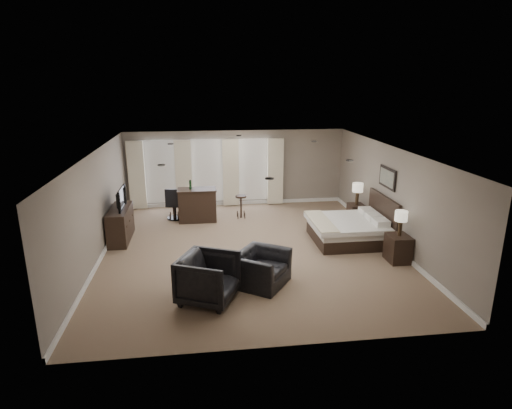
{
  "coord_description": "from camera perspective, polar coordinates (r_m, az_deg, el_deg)",
  "views": [
    {
      "loc": [
        -1.18,
        -10.3,
        4.27
      ],
      "look_at": [
        0.2,
        0.4,
        1.1
      ],
      "focal_mm": 30.0,
      "sensor_mm": 36.0,
      "label": 1
    }
  ],
  "objects": [
    {
      "name": "desk_chair",
      "position": [
        13.7,
        -10.79,
        0.17
      ],
      "size": [
        0.62,
        0.62,
        1.03
      ],
      "primitive_type": "cube",
      "rotation": [
        0.0,
        0.0,
        2.92
      ],
      "color": "black",
      "rests_on": "ground"
    },
    {
      "name": "nightstand_near",
      "position": [
        10.96,
        18.41,
        -5.57
      ],
      "size": [
        0.49,
        0.6,
        0.66
      ],
      "primitive_type": "cube",
      "color": "black",
      "rests_on": "ground"
    },
    {
      "name": "armchair_near",
      "position": [
        9.23,
        0.69,
        -7.8
      ],
      "size": [
        1.24,
        1.34,
        0.98
      ],
      "primitive_type": "imported",
      "rotation": [
        0.0,
        0.0,
        0.97
      ],
      "color": "black",
      "rests_on": "ground"
    },
    {
      "name": "lamp_near",
      "position": [
        10.75,
        18.71,
        -2.41
      ],
      "size": [
        0.3,
        0.3,
        0.62
      ],
      "primitive_type": "cube",
      "color": "beige",
      "rests_on": "nightstand_near"
    },
    {
      "name": "room",
      "position": [
        10.78,
        -0.78,
        0.39
      ],
      "size": [
        7.6,
        8.6,
        2.64
      ],
      "color": "#79624D",
      "rests_on": "ground"
    },
    {
      "name": "lamp_far",
      "position": [
        13.31,
        13.36,
        1.38
      ],
      "size": [
        0.32,
        0.32,
        0.67
      ],
      "primitive_type": "cube",
      "color": "beige",
      "rests_on": "nightstand_far"
    },
    {
      "name": "bar_counter",
      "position": [
        13.37,
        -7.82,
        -0.06
      ],
      "size": [
        1.19,
        0.62,
        1.04
      ],
      "primitive_type": "cube",
      "color": "black",
      "rests_on": "ground"
    },
    {
      "name": "tv",
      "position": [
        12.15,
        -17.82,
        -0.21
      ],
      "size": [
        0.57,
        0.99,
        0.13
      ],
      "primitive_type": "imported",
      "rotation": [
        0.0,
        0.0,
        1.57
      ],
      "color": "black",
      "rests_on": "dresser"
    },
    {
      "name": "bed",
      "position": [
        11.79,
        11.64,
        -1.98
      ],
      "size": [
        1.96,
        1.88,
        1.25
      ],
      "primitive_type": "cube",
      "color": "silver",
      "rests_on": "ground"
    },
    {
      "name": "window_bay",
      "position": [
        14.73,
        -6.51,
        4.26
      ],
      "size": [
        5.25,
        0.2,
        2.3
      ],
      "color": "silver",
      "rests_on": "room"
    },
    {
      "name": "dresser",
      "position": [
        12.3,
        -17.62,
        -2.51
      ],
      "size": [
        0.5,
        1.55,
        0.9
      ],
      "primitive_type": "cube",
      "color": "black",
      "rests_on": "ground"
    },
    {
      "name": "bar_stool_left",
      "position": [
        13.68,
        -10.93,
        -0.32
      ],
      "size": [
        0.41,
        0.41,
        0.82
      ],
      "primitive_type": "cube",
      "rotation": [
        0.0,
        0.0,
        -0.07
      ],
      "color": "black",
      "rests_on": "ground"
    },
    {
      "name": "nightstand_far",
      "position": [
        13.48,
        13.18,
        -1.2
      ],
      "size": [
        0.45,
        0.54,
        0.59
      ],
      "primitive_type": "cube",
      "color": "black",
      "rests_on": "ground"
    },
    {
      "name": "bar_stool_right",
      "position": [
        13.62,
        -2.01,
        -0.28
      ],
      "size": [
        0.39,
        0.39,
        0.74
      ],
      "primitive_type": "cube",
      "rotation": [
        0.0,
        0.0,
        -0.12
      ],
      "color": "black",
      "rests_on": "ground"
    },
    {
      "name": "wall_art",
      "position": [
        11.91,
        17.07,
        3.43
      ],
      "size": [
        0.04,
        0.96,
        0.56
      ],
      "primitive_type": "cube",
      "color": "slate",
      "rests_on": "room"
    },
    {
      "name": "armchair_far",
      "position": [
        8.6,
        -6.39,
        -9.49
      ],
      "size": [
        1.31,
        1.34,
        1.07
      ],
      "primitive_type": "imported",
      "rotation": [
        0.0,
        0.0,
        1.15
      ],
      "color": "black",
      "rests_on": "ground"
    }
  ]
}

